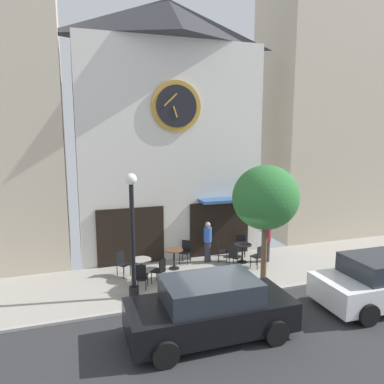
# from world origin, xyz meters

# --- Properties ---
(ground_plane) EXTENTS (27.66, 10.36, 0.13)m
(ground_plane) POSITION_xyz_m (0.00, -1.11, -0.02)
(ground_plane) COLOR #9E998E
(clock_building) EXTENTS (7.62, 3.39, 10.53)m
(clock_building) POSITION_xyz_m (-0.44, 5.11, 5.41)
(clock_building) COLOR silver
(clock_building) RESTS_ON ground_plane
(neighbor_building_right) EXTENTS (5.84, 3.86, 15.56)m
(neighbor_building_right) POSITION_xyz_m (7.82, 5.97, 7.78)
(neighbor_building_right) COLOR beige
(neighbor_building_right) RESTS_ON ground_plane
(street_lamp) EXTENTS (0.36, 0.36, 4.01)m
(street_lamp) POSITION_xyz_m (-2.74, 0.99, 2.04)
(street_lamp) COLOR black
(street_lamp) RESTS_ON ground_plane
(street_tree) EXTENTS (2.33, 2.10, 4.16)m
(street_tree) POSITION_xyz_m (1.79, 0.75, 3.04)
(street_tree) COLOR brown
(street_tree) RESTS_ON ground_plane
(cafe_table_near_curb) EXTENTS (0.72, 0.72, 0.76)m
(cafe_table_near_curb) POSITION_xyz_m (-2.25, 2.36, 0.54)
(cafe_table_near_curb) COLOR black
(cafe_table_near_curb) RESTS_ON ground_plane
(cafe_table_center_left) EXTENTS (0.69, 0.69, 0.77)m
(cafe_table_center_left) POSITION_xyz_m (-0.86, 2.98, 0.54)
(cafe_table_center_left) COLOR black
(cafe_table_center_left) RESTS_ON ground_plane
(cafe_table_near_door) EXTENTS (0.73, 0.73, 0.76)m
(cafe_table_near_door) POSITION_xyz_m (1.97, 2.78, 0.55)
(cafe_table_near_door) COLOR black
(cafe_table_near_door) RESTS_ON ground_plane
(cafe_chair_near_lamp) EXTENTS (0.52, 0.52, 0.90)m
(cafe_chair_near_lamp) POSITION_xyz_m (-2.41, 1.51, 0.53)
(cafe_chair_near_lamp) COLOR black
(cafe_chair_near_lamp) RESTS_ON ground_plane
(cafe_chair_by_entrance) EXTENTS (0.53, 0.53, 0.90)m
(cafe_chair_by_entrance) POSITION_xyz_m (2.28, 3.58, 0.53)
(cafe_chair_by_entrance) COLOR black
(cafe_chair_by_entrance) RESTS_ON ground_plane
(cafe_chair_right_end) EXTENTS (0.56, 0.56, 0.90)m
(cafe_chair_right_end) POSITION_xyz_m (-2.86, 2.93, 0.53)
(cafe_chair_right_end) COLOR black
(cafe_chair_right_end) RESTS_ON ground_plane
(cafe_chair_outer) EXTENTS (0.57, 0.57, 0.90)m
(cafe_chair_outer) POSITION_xyz_m (-1.70, 1.78, 0.53)
(cafe_chair_outer) COLOR black
(cafe_chair_outer) RESTS_ON ground_plane
(cafe_chair_near_tree) EXTENTS (0.56, 0.56, 0.90)m
(cafe_chair_near_tree) POSITION_xyz_m (1.37, 2.27, 0.53)
(cafe_chair_near_tree) COLOR black
(cafe_chair_near_tree) RESTS_ON ground_plane
(cafe_chair_corner) EXTENTS (0.53, 0.53, 0.90)m
(cafe_chair_corner) POSITION_xyz_m (1.16, 3.13, 0.53)
(cafe_chair_corner) COLOR black
(cafe_chair_corner) RESTS_ON ground_plane
(cafe_chair_mid_row) EXTENTS (0.52, 0.52, 0.90)m
(cafe_chair_mid_row) POSITION_xyz_m (2.29, 2.02, 0.53)
(cafe_chair_mid_row) COLOR black
(cafe_chair_mid_row) RESTS_ON ground_plane
(cafe_chair_left_end) EXTENTS (0.56, 0.56, 0.90)m
(cafe_chair_left_end) POSITION_xyz_m (-0.22, 3.52, 0.53)
(cafe_chair_left_end) COLOR black
(cafe_chair_left_end) RESTS_ON ground_plane
(pedestrian_blue) EXTENTS (0.37, 0.37, 1.67)m
(pedestrian_blue) POSITION_xyz_m (0.65, 3.30, 0.86)
(pedestrian_blue) COLOR #2D2D38
(pedestrian_blue) RESTS_ON ground_plane
(pedestrian_maroon) EXTENTS (0.45, 0.45, 1.67)m
(pedestrian_maroon) POSITION_xyz_m (2.96, 2.60, 0.86)
(pedestrian_maroon) COLOR #2D2D38
(pedestrian_maroon) RESTS_ON ground_plane
(parked_car_black) EXTENTS (4.30, 2.02, 1.55)m
(parked_car_black) POSITION_xyz_m (-1.22, -1.85, 0.76)
(parked_car_black) COLOR black
(parked_car_black) RESTS_ON ground_plane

